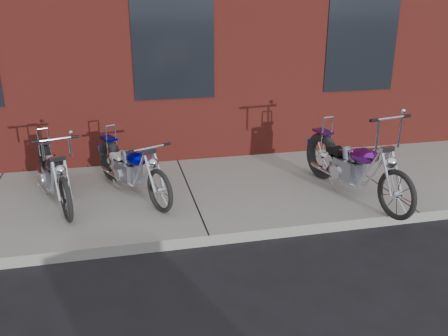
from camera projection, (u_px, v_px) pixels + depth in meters
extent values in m
plane|color=black|center=(209.00, 246.00, 6.03)|extent=(120.00, 120.00, 0.00)
cube|color=gray|center=(190.00, 195.00, 7.38)|extent=(22.00, 3.00, 0.15)
torus|color=black|center=(328.00, 159.00, 7.62)|extent=(0.30, 0.79, 0.77)
torus|color=black|center=(405.00, 199.00, 6.19)|extent=(0.21, 0.70, 0.70)
cube|color=gray|center=(356.00, 173.00, 7.04)|extent=(0.38, 0.48, 0.32)
ellipsoid|color=#611684|center=(372.00, 159.00, 6.67)|extent=(0.39, 0.64, 0.33)
cube|color=black|center=(345.00, 154.00, 7.20)|extent=(0.31, 0.35, 0.06)
cylinder|color=silver|center=(400.00, 176.00, 6.21)|extent=(0.10, 0.31, 0.58)
cylinder|color=silver|center=(400.00, 121.00, 6.08)|extent=(0.59, 0.15, 0.03)
cylinder|color=silver|center=(333.00, 136.00, 7.41)|extent=(0.03, 0.03, 0.52)
cylinder|color=silver|center=(351.00, 175.00, 7.34)|extent=(0.25, 0.96, 0.05)
torus|color=black|center=(115.00, 163.00, 7.55)|extent=(0.42, 0.69, 0.70)
torus|color=black|center=(165.00, 194.00, 6.44)|extent=(0.33, 0.60, 0.63)
cube|color=gray|center=(134.00, 174.00, 7.10)|extent=(0.41, 0.47, 0.29)
ellipsoid|color=#0001B3|center=(141.00, 161.00, 6.80)|extent=(0.46, 0.59, 0.30)
cube|color=#B9B4A6|center=(125.00, 158.00, 7.22)|extent=(0.33, 0.34, 0.06)
cylinder|color=silver|center=(160.00, 174.00, 6.44)|extent=(0.16, 0.27, 0.52)
cylinder|color=silver|center=(154.00, 150.00, 6.43)|extent=(0.49, 0.25, 0.03)
cylinder|color=silver|center=(115.00, 142.00, 7.37)|extent=(0.03, 0.03, 0.46)
cylinder|color=silver|center=(134.00, 176.00, 7.36)|extent=(0.42, 0.81, 0.05)
torus|color=black|center=(48.00, 167.00, 7.39)|extent=(0.32, 0.70, 0.69)
torus|color=black|center=(68.00, 203.00, 6.16)|extent=(0.23, 0.62, 0.62)
cube|color=gray|center=(55.00, 180.00, 6.89)|extent=(0.36, 0.44, 0.29)
ellipsoid|color=black|center=(56.00, 167.00, 6.57)|extent=(0.38, 0.58, 0.29)
cube|color=black|center=(50.00, 162.00, 7.03)|extent=(0.30, 0.32, 0.06)
cylinder|color=silver|center=(64.00, 182.00, 6.17)|extent=(0.11, 0.28, 0.52)
cylinder|color=silver|center=(58.00, 142.00, 6.09)|extent=(0.52, 0.17, 0.03)
cylinder|color=silver|center=(46.00, 145.00, 7.20)|extent=(0.03, 0.03, 0.46)
cylinder|color=silver|center=(62.00, 182.00, 7.15)|extent=(0.28, 0.84, 0.05)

